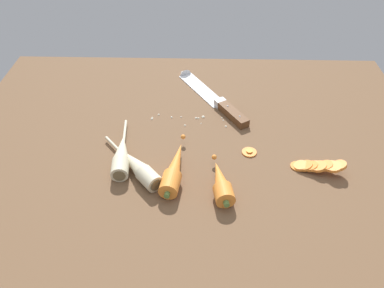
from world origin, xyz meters
TOP-DOWN VIEW (x-y plane):
  - ground_plane at (0.00, 0.00)cm, footprint 120.00×90.00cm
  - chefs_knife at (4.35, 21.67)cm, footprint 21.13×31.29cm
  - whole_carrot at (-3.72, -11.63)cm, footprint 6.19×20.28cm
  - whole_carrot_second at (6.64, -15.64)cm, footprint 5.95×15.56cm
  - parsnip_front at (-16.43, -7.04)cm, footprint 5.15×21.87cm
  - parsnip_mid_left at (-12.00, -11.09)cm, footprint 16.07×18.66cm
  - carrot_slice_stack at (29.11, -9.07)cm, footprint 12.03×5.71cm
  - carrot_slice_stray_near at (14.00, -3.16)cm, footprint 3.59×3.59cm
  - mince_crumbs at (-0.29, 10.38)cm, footprint 22.42×6.03cm

SIDE VIEW (x-z plane):
  - ground_plane at x=0.00cm, z-range -4.00..0.00cm
  - mince_crumbs at x=-0.29cm, z-range -0.12..0.76cm
  - carrot_slice_stray_near at x=14.00cm, z-range 0.01..0.71cm
  - chefs_knife at x=4.35cm, z-range -1.44..2.74cm
  - carrot_slice_stack at x=29.11cm, z-range -0.51..3.43cm
  - parsnip_mid_left at x=-12.00cm, z-range -0.02..3.98cm
  - parsnip_front at x=-16.43cm, z-range -0.02..3.98cm
  - whole_carrot at x=-3.72cm, z-range 0.00..4.20cm
  - whole_carrot_second at x=6.64cm, z-range 0.00..4.20cm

